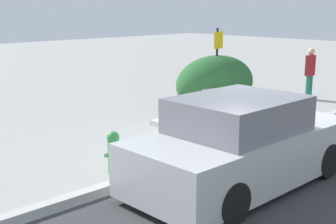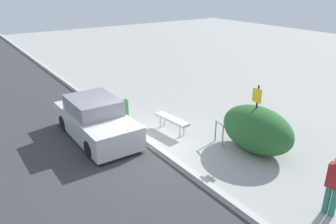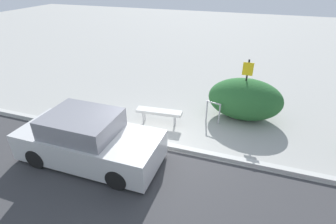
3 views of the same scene
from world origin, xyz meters
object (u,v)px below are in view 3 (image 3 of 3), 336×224
at_px(fire_hydrant, 91,112).
at_px(bench, 159,112).
at_px(parked_car_near, 89,140).
at_px(sign_post, 246,84).
at_px(bike_rack, 213,110).

bearing_deg(fire_hydrant, bench, 15.96).
relative_size(bench, parked_car_near, 0.41).
bearing_deg(sign_post, bike_rack, -146.13).
xyz_separation_m(bench, parked_car_near, (-1.20, -2.55, 0.18)).
height_order(sign_post, parked_car_near, sign_post).
bearing_deg(bench, sign_post, 21.52).
height_order(bench, parked_car_near, parked_car_near).
distance_m(bike_rack, fire_hydrant, 4.45).
bearing_deg(sign_post, bench, -153.41).
bearing_deg(bench, fire_hydrant, -169.11).
height_order(bike_rack, fire_hydrant, bike_rack).
xyz_separation_m(bike_rack, parked_car_near, (-3.01, -3.30, 0.17)).
bearing_deg(bench, bike_rack, 17.21).
xyz_separation_m(bike_rack, fire_hydrant, (-4.21, -1.43, -0.09)).
xyz_separation_m(sign_post, parked_car_near, (-3.98, -3.95, -0.72)).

